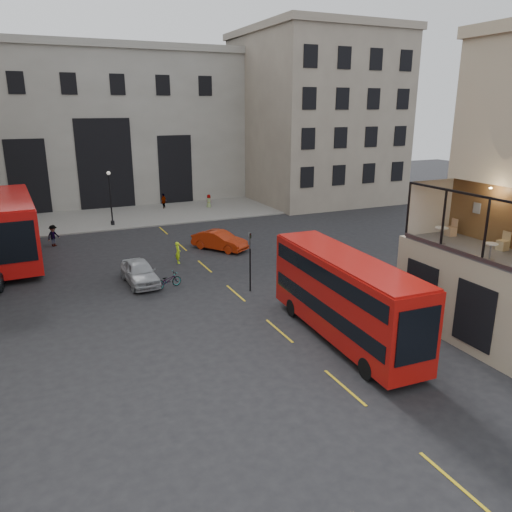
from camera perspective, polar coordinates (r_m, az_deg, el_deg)
name	(u,v)px	position (r m, az deg, el deg)	size (l,w,h in m)	color
ground	(383,377)	(22.85, 14.35, -13.27)	(140.00, 140.00, 0.00)	black
host_frontage	(498,305)	(26.22, 25.96, -5.07)	(3.00, 11.00, 4.50)	tan
cafe_floor	(505,258)	(25.52, 26.61, -0.26)	(3.00, 10.00, 0.10)	slate
gateway	(96,123)	(63.64, -17.86, 14.31)	(35.00, 10.60, 18.00)	#A29F96
building_right	(314,113)	(64.19, 6.67, 15.89)	(16.60, 18.60, 20.00)	gray
pavement_far	(107,217)	(54.73, -16.70, 4.25)	(40.00, 12.00, 0.12)	slate
traffic_light_near	(250,254)	(30.92, -0.68, 0.19)	(0.16, 0.20, 3.80)	black
traffic_light_far	(6,223)	(44.06, -26.66, 3.42)	(0.16, 0.20, 3.80)	black
street_lamp_b	(111,202)	(50.39, -16.25, 5.98)	(0.36, 0.36, 5.33)	black
bus_near	(344,294)	(24.92, 10.07, -4.24)	(2.91, 10.88, 4.30)	#A80F0B
bus_far	(13,225)	(41.35, -25.98, 3.21)	(3.32, 12.42, 4.91)	red
car_a	(140,272)	(33.65, -13.14, -1.81)	(1.84, 4.57, 1.56)	#A5A8AD
car_b	(220,241)	(40.62, -4.18, 1.78)	(1.63, 4.69, 1.54)	#9E2309
bicycle	(168,280)	(32.58, -10.02, -2.76)	(0.66, 1.88, 0.99)	gray
cyclist	(178,253)	(37.49, -8.91, 0.40)	(0.59, 0.39, 1.62)	#C7FF1A
pedestrian_b	(53,236)	(44.82, -22.15, 2.17)	(1.17, 0.67, 1.80)	gray
pedestrian_c	(164,201)	(57.70, -10.52, 6.15)	(1.05, 0.44, 1.79)	gray
pedestrian_d	(209,201)	(57.67, -5.41, 6.24)	(0.77, 0.50, 1.58)	gray
cafe_table_mid	(491,249)	(24.76, 25.24, 0.76)	(0.60, 0.60, 0.75)	beige
cafe_table_far	(441,233)	(26.76, 20.41, 2.51)	(0.65, 0.65, 0.81)	silver
cafe_chair_c	(503,245)	(26.67, 26.37, 1.18)	(0.45, 0.45, 0.90)	tan
cafe_chair_d	(451,231)	(28.53, 21.39, 2.71)	(0.50, 0.50, 0.92)	tan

